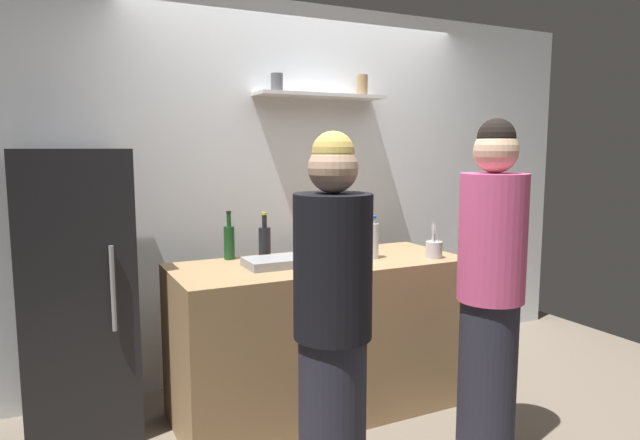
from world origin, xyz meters
name	(u,v)px	position (x,y,z in m)	size (l,w,h in m)	color
ground_plane	(396,436)	(0.00, 0.00, 0.00)	(5.28, 5.28, 0.00)	#726656
back_wall_assembly	(302,189)	(0.00, 1.25, 1.30)	(4.80, 0.32, 2.60)	white
refrigerator	(77,294)	(-1.56, 0.85, 0.80)	(0.58, 0.60, 1.60)	black
counter	(320,336)	(-0.23, 0.49, 0.46)	(1.75, 0.72, 0.93)	#9E7A51
baking_pan	(275,262)	(-0.53, 0.47, 0.95)	(0.34, 0.24, 0.05)	gray
utensil_holder	(434,249)	(0.44, 0.28, 0.98)	(0.10, 0.10, 0.22)	#B2B2B7
wine_bottle_dark_glass	(265,241)	(-0.50, 0.71, 1.03)	(0.07, 0.07, 0.29)	black
wine_bottle_green_glass	(229,241)	(-0.70, 0.80, 1.04)	(0.06, 0.06, 0.30)	#19471E
water_bottle_plastic	(371,239)	(0.09, 0.43, 1.04)	(0.09, 0.09, 0.26)	silver
person_pink_top	(490,291)	(0.33, -0.34, 0.87)	(0.34, 0.34, 1.75)	#262633
person_blonde	(333,328)	(-0.61, -0.38, 0.83)	(0.34, 0.34, 1.67)	#262633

